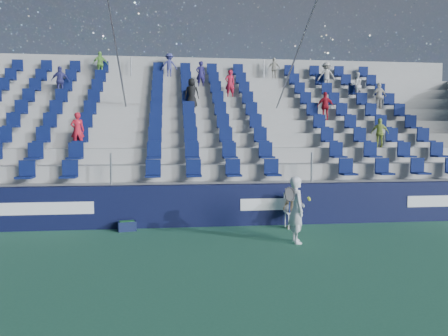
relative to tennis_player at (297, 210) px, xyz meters
The scene contains 7 objects.
ground 2.11m from the tennis_player, 153.16° to the right, with size 70.00×70.00×0.00m, color #30704F.
sponsor_wall 2.87m from the tennis_player, 127.46° to the left, with size 24.00×0.32×1.20m.
grandstand 7.68m from the tennis_player, 103.28° to the left, with size 24.00×8.17×6.63m.
tennis_player is the anchor object (origin of this frame).
line_judge_chair 1.83m from the tennis_player, 77.63° to the left, with size 0.45×0.46×0.98m.
line_judge 1.68m from the tennis_player, 76.51° to the left, with size 0.68×0.28×1.17m, color tan.
ball_bin 4.67m from the tennis_player, 156.16° to the left, with size 0.54×0.42×0.27m.
Camera 1 is at (-1.27, -9.29, 2.55)m, focal length 35.00 mm.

